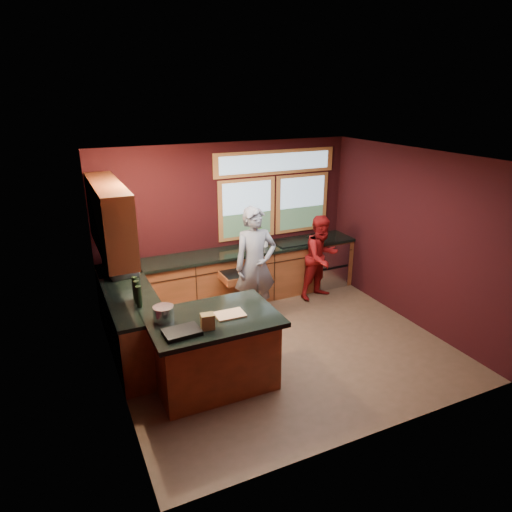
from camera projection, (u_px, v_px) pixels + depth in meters
floor at (281, 346)px, 6.59m from camera, size 4.50×4.50×0.00m
room_shell at (232, 226)px, 6.02m from camera, size 4.52×4.02×2.71m
back_counter at (246, 274)px, 7.96m from camera, size 4.50×0.64×0.93m
left_counter at (130, 319)px, 6.38m from camera, size 0.64×2.30×0.93m
island at (214, 351)px, 5.59m from camera, size 1.55×1.05×0.95m
person_grey at (255, 266)px, 7.05m from camera, size 0.71×0.50×1.86m
person_red at (321, 257)px, 7.94m from camera, size 0.83×0.70×1.50m
microwave at (120, 263)px, 6.71m from camera, size 0.47×0.63×0.33m
potted_plant at (253, 237)px, 7.84m from camera, size 0.34×0.30×0.38m
paper_towel at (265, 239)px, 7.89m from camera, size 0.12×0.12×0.28m
cutting_board at (230, 314)px, 5.46m from camera, size 0.36×0.26×0.02m
stock_pot at (164, 314)px, 5.31m from camera, size 0.24×0.24×0.18m
paper_bag at (207, 321)px, 5.12m from camera, size 0.17×0.14×0.18m
black_tray at (182, 332)px, 5.03m from camera, size 0.42×0.30×0.05m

